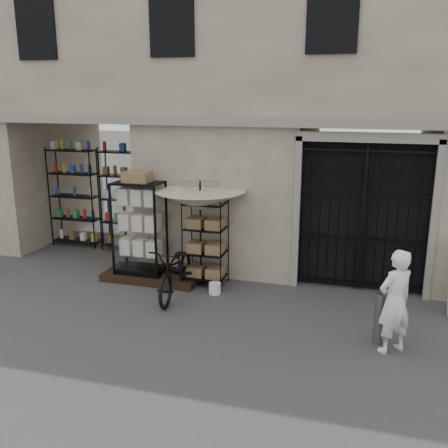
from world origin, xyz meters
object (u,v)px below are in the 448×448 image
(white_bucket, at_px, (215,288))
(shopkeeper, at_px, (390,351))
(display_cabinet, at_px, (140,233))
(bicycle, at_px, (177,295))
(market_umbrella, at_px, (200,195))
(wire_rack, at_px, (206,243))
(steel_bollard, at_px, (379,319))

(white_bucket, height_order, shopkeeper, white_bucket)
(display_cabinet, xyz_separation_m, white_bucket, (1.71, -0.35, -0.89))
(shopkeeper, bearing_deg, bicycle, -55.84)
(display_cabinet, bearing_deg, market_umbrella, -6.76)
(display_cabinet, bearing_deg, white_bucket, -25.22)
(bicycle, bearing_deg, white_bucket, 15.89)
(white_bucket, relative_size, bicycle, 0.12)
(wire_rack, relative_size, white_bucket, 7.76)
(wire_rack, height_order, steel_bollard, wire_rack)
(display_cabinet, height_order, bicycle, display_cabinet)
(wire_rack, height_order, shopkeeper, wire_rack)
(market_umbrella, xyz_separation_m, steel_bollard, (3.46, -1.71, -1.42))
(display_cabinet, height_order, white_bucket, display_cabinet)
(wire_rack, relative_size, steel_bollard, 2.16)
(wire_rack, relative_size, market_umbrella, 0.71)
(wire_rack, height_order, white_bucket, wire_rack)
(display_cabinet, xyz_separation_m, bicycle, (1.03, -0.61, -1.01))
(market_umbrella, bearing_deg, wire_rack, -28.38)
(wire_rack, bearing_deg, display_cabinet, -170.44)
(bicycle, distance_m, steel_bollard, 3.84)
(white_bucket, relative_size, shopkeeper, 0.14)
(market_umbrella, xyz_separation_m, white_bucket, (0.45, -0.50, -1.72))
(display_cabinet, distance_m, white_bucket, 1.96)
(market_umbrella, distance_m, bicycle, 2.00)
(steel_bollard, relative_size, shopkeeper, 0.52)
(shopkeeper, bearing_deg, steel_bollard, -83.91)
(wire_rack, bearing_deg, bicycle, -111.66)
(market_umbrella, relative_size, bicycle, 1.30)
(bicycle, bearing_deg, steel_bollard, -19.23)
(display_cabinet, xyz_separation_m, market_umbrella, (1.27, 0.16, 0.83))
(white_bucket, relative_size, steel_bollard, 0.28)
(wire_rack, distance_m, shopkeeper, 4.07)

